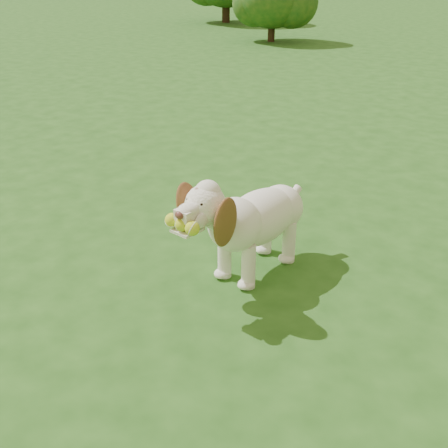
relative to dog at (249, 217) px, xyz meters
The scene contains 2 objects.
ground 0.45m from the dog, behind, with size 80.00×80.00×0.00m, color #214B15.
dog is the anchor object (origin of this frame).
Camera 1 is at (1.69, -2.48, 1.75)m, focal length 45.00 mm.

